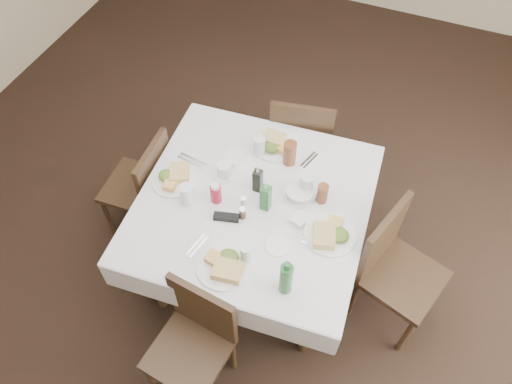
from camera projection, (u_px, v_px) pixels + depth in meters
ground_plane at (267, 266)px, 3.57m from camera, size 7.00×7.00×0.00m
room_shell at (274, 78)px, 2.21m from camera, size 6.04×7.04×2.80m
dining_table at (254, 208)px, 3.04m from camera, size 1.45×1.45×0.76m
chair_north at (302, 137)px, 3.62m from camera, size 0.51×0.51×0.92m
chair_south at (196, 336)px, 2.75m from camera, size 0.45×0.45×0.86m
chair_east at (393, 263)px, 2.99m from camera, size 0.55×0.55×0.93m
chair_west at (145, 183)px, 3.40m from camera, size 0.43×0.43×0.87m
meal_north at (275, 145)px, 3.22m from camera, size 0.28×0.28×0.06m
meal_south at (225, 265)px, 2.69m from camera, size 0.30×0.30×0.07m
meal_east at (330, 234)px, 2.81m from camera, size 0.30×0.30×0.07m
meal_west at (174, 177)px, 3.06m from camera, size 0.28×0.28×0.06m
side_plate_a at (236, 156)px, 3.19m from camera, size 0.17×0.17×0.01m
side_plate_b at (278, 246)px, 2.78m from camera, size 0.14×0.14×0.01m
water_n at (259, 146)px, 3.15m from camera, size 0.08×0.08×0.14m
water_s at (247, 254)px, 2.69m from camera, size 0.07×0.07×0.12m
water_e at (306, 184)px, 2.96m from camera, size 0.08×0.08×0.14m
water_w at (187, 195)px, 2.91m from camera, size 0.08×0.08×0.15m
iced_tea_a at (290, 153)px, 3.09m from camera, size 0.08×0.08×0.17m
iced_tea_b at (322, 194)px, 2.93m from camera, size 0.06×0.06×0.13m
bread_basket at (300, 193)px, 2.97m from camera, size 0.19×0.19×0.06m
oil_cruet_dark at (258, 180)px, 2.96m from camera, size 0.05×0.05×0.21m
oil_cruet_green at (266, 197)px, 2.87m from camera, size 0.06×0.06×0.23m
ketchup_bottle at (216, 193)px, 2.93m from camera, size 0.07×0.07×0.14m
salt_shaker at (243, 202)px, 2.92m from camera, size 0.03×0.03×0.08m
pepper_shaker at (242, 213)px, 2.87m from camera, size 0.04×0.04×0.09m
coffee_mug at (225, 171)px, 3.06m from camera, size 0.14×0.14×0.10m
sunglasses at (226, 217)px, 2.89m from camera, size 0.16×0.08×0.03m
green_bottle at (286, 278)px, 2.54m from camera, size 0.07×0.07×0.26m
sugar_caddy at (297, 222)px, 2.86m from camera, size 0.09×0.07×0.04m
cutlery_n at (309, 160)px, 3.17m from camera, size 0.08×0.16×0.01m
cutlery_s at (197, 246)px, 2.78m from camera, size 0.08×0.17×0.01m
cutlery_e at (319, 244)px, 2.79m from camera, size 0.20×0.06×0.01m
cutlery_w at (192, 161)px, 3.16m from camera, size 0.20×0.07×0.01m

